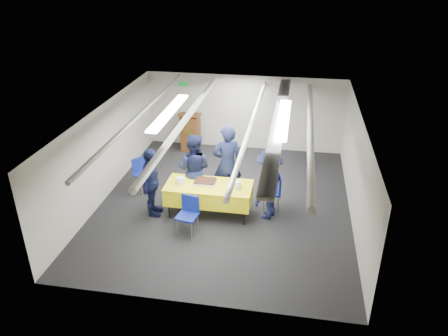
{
  "coord_description": "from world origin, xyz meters",
  "views": [
    {
      "loc": [
        1.56,
        -9.15,
        5.52
      ],
      "look_at": [
        0.01,
        -0.2,
        1.05
      ],
      "focal_mm": 35.0,
      "sensor_mm": 36.0,
      "label": 1
    }
  ],
  "objects": [
    {
      "name": "chair_near",
      "position": [
        -0.56,
        -1.36,
        0.53
      ],
      "size": [
        0.49,
        0.49,
        0.87
      ],
      "color": "gray",
      "rests_on": "ground"
    },
    {
      "name": "serving_table",
      "position": [
        -0.28,
        -0.56,
        0.56
      ],
      "size": [
        1.98,
        0.89,
        0.77
      ],
      "color": "black",
      "rests_on": "ground"
    },
    {
      "name": "plate_stack_right",
      "position": [
        0.37,
        -0.61,
        0.85
      ],
      "size": [
        0.23,
        0.23,
        0.18
      ],
      "color": "white",
      "rests_on": "serving_table"
    },
    {
      "name": "chair_right",
      "position": [
        1.22,
        -0.08,
        0.53
      ],
      "size": [
        0.45,
        0.45,
        0.87
      ],
      "color": "gray",
      "rests_on": "ground"
    },
    {
      "name": "sailor_a",
      "position": [
        0.02,
        0.18,
        0.98
      ],
      "size": [
        0.83,
        0.67,
        1.96
      ],
      "primitive_type": "imported",
      "rotation": [
        0.0,
        0.0,
        3.47
      ],
      "color": "black",
      "rests_on": "ground"
    },
    {
      "name": "sailor_c",
      "position": [
        -1.57,
        -0.79,
        0.83
      ],
      "size": [
        0.46,
        0.99,
        1.66
      ],
      "primitive_type": "imported",
      "rotation": [
        0.0,
        0.0,
        1.63
      ],
      "color": "black",
      "rests_on": "ground"
    },
    {
      "name": "plate_stack_left",
      "position": [
        -0.93,
        -0.61,
        0.84
      ],
      "size": [
        0.22,
        0.22,
        0.16
      ],
      "color": "white",
      "rests_on": "serving_table"
    },
    {
      "name": "sailor_b",
      "position": [
        -0.75,
        -0.04,
        0.88
      ],
      "size": [
        0.93,
        0.77,
        1.76
      ],
      "primitive_type": "imported",
      "rotation": [
        0.0,
        0.0,
        3.02
      ],
      "color": "black",
      "rests_on": "ground"
    },
    {
      "name": "sheet_cake",
      "position": [
        -0.37,
        -0.5,
        0.81
      ],
      "size": [
        0.5,
        0.39,
        0.09
      ],
      "color": "white",
      "rests_on": "serving_table"
    },
    {
      "name": "podium",
      "position": [
        -1.6,
        3.05,
        0.61
      ],
      "size": [
        0.62,
        0.53,
        1.25
      ],
      "color": "brown",
      "rests_on": "ground"
    },
    {
      "name": "ground",
      "position": [
        0.0,
        0.0,
        0.0
      ],
      "size": [
        7.0,
        7.0,
        0.0
      ],
      "primitive_type": "plane",
      "color": "black",
      "rests_on": "ground"
    },
    {
      "name": "sailor_d",
      "position": [
        1.08,
        -0.44,
        0.83
      ],
      "size": [
        0.96,
        1.23,
        1.67
      ],
      "primitive_type": "imported",
      "rotation": [
        0.0,
        0.0,
        -1.93
      ],
      "color": "black",
      "rests_on": "ground"
    },
    {
      "name": "room_shell",
      "position": [
        0.09,
        0.41,
        1.81
      ],
      "size": [
        6.0,
        7.0,
        2.3
      ],
      "color": "beige",
      "rests_on": "ground"
    },
    {
      "name": "chair_left",
      "position": [
        -2.22,
        0.31,
        0.53
      ],
      "size": [
        0.59,
        0.59,
        0.87
      ],
      "color": "gray",
      "rests_on": "ground"
    }
  ]
}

